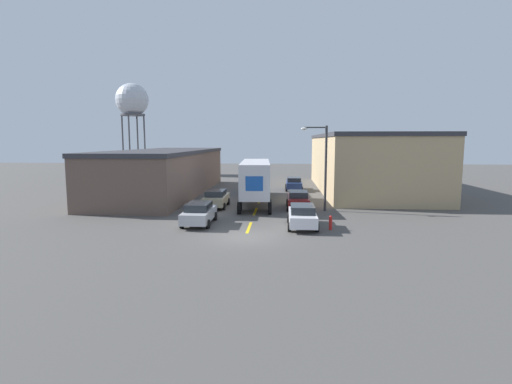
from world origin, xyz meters
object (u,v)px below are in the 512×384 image
(parked_car_left_near, at_px, (199,213))
(street_lamp, at_px, (323,162))
(parked_car_right_near, at_px, (302,216))
(parked_car_left_far, at_px, (216,198))
(fire_hydrant, at_px, (331,223))
(water_tower, at_px, (132,101))
(semi_truck, at_px, (256,178))
(parked_car_right_mid, at_px, (298,199))
(parked_car_right_far, at_px, (294,183))

(parked_car_left_near, xyz_separation_m, street_lamp, (9.22, 6.15, 3.36))
(parked_car_right_near, bearing_deg, street_lamp, 73.57)
(parked_car_left_far, distance_m, fire_hydrant, 12.44)
(parked_car_right_near, height_order, water_tower, water_tower)
(parked_car_left_near, bearing_deg, parked_car_right_near, -3.95)
(parked_car_right_near, height_order, parked_car_left_near, same)
(semi_truck, relative_size, parked_car_left_far, 3.18)
(semi_truck, xyz_separation_m, parked_car_left_near, (-3.34, -10.41, -1.57))
(parked_car_right_mid, height_order, parked_car_left_far, same)
(semi_truck, relative_size, parked_car_right_far, 3.18)
(parked_car_right_near, relative_size, parked_car_left_near, 1.00)
(parked_car_right_mid, xyz_separation_m, parked_car_right_far, (0.00, 13.19, 0.00))
(semi_truck, relative_size, parked_car_right_near, 3.18)
(parked_car_right_mid, height_order, street_lamp, street_lamp)
(parked_car_right_mid, xyz_separation_m, street_lamp, (1.96, -0.98, 3.36))
(parked_car_left_near, relative_size, water_tower, 0.29)
(parked_car_left_far, height_order, water_tower, water_tower)
(parked_car_right_mid, height_order, parked_car_left_near, same)
(water_tower, relative_size, fire_hydrant, 16.73)
(parked_car_left_far, distance_m, water_tower, 43.23)
(parked_car_right_near, relative_size, water_tower, 0.29)
(parked_car_right_mid, bearing_deg, water_tower, 127.98)
(water_tower, bearing_deg, parked_car_right_far, -39.08)
(fire_hydrant, bearing_deg, parked_car_right_near, 160.64)
(parked_car_right_mid, height_order, fire_hydrant, parked_car_right_mid)
(parked_car_right_mid, xyz_separation_m, fire_hydrant, (1.84, -8.28, -0.33))
(semi_truck, xyz_separation_m, parked_car_left_far, (-3.34, -3.08, -1.57))
(semi_truck, height_order, parked_car_left_near, semi_truck)
(parked_car_left_near, height_order, fire_hydrant, parked_car_left_near)
(semi_truck, xyz_separation_m, water_tower, (-24.23, 32.77, 10.56))
(semi_truck, relative_size, street_lamp, 2.05)
(parked_car_left_near, xyz_separation_m, fire_hydrant, (9.10, -1.15, -0.33))
(fire_hydrant, bearing_deg, semi_truck, 116.49)
(parked_car_left_near, relative_size, parked_car_right_far, 1.00)
(fire_hydrant, bearing_deg, parked_car_left_near, 172.81)
(parked_car_right_near, xyz_separation_m, fire_hydrant, (1.84, -0.65, -0.33))
(parked_car_left_far, bearing_deg, water_tower, 120.24)
(parked_car_right_mid, distance_m, parked_car_left_near, 10.17)
(semi_truck, height_order, street_lamp, street_lamp)
(parked_car_right_mid, distance_m, parked_car_left_far, 7.26)
(parked_car_right_mid, bearing_deg, parked_car_right_far, 90.00)
(parked_car_right_near, distance_m, water_tower, 53.37)
(parked_car_left_near, bearing_deg, parked_car_left_far, 90.00)
(parked_car_right_near, distance_m, parked_car_left_near, 7.27)
(semi_truck, distance_m, parked_car_right_mid, 5.35)
(parked_car_right_far, xyz_separation_m, street_lamp, (1.96, -14.17, 3.36))
(water_tower, height_order, fire_hydrant, water_tower)
(street_lamp, relative_size, fire_hydrant, 7.45)
(parked_car_right_far, relative_size, fire_hydrant, 4.81)
(parked_car_right_far, bearing_deg, parked_car_left_near, -109.64)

